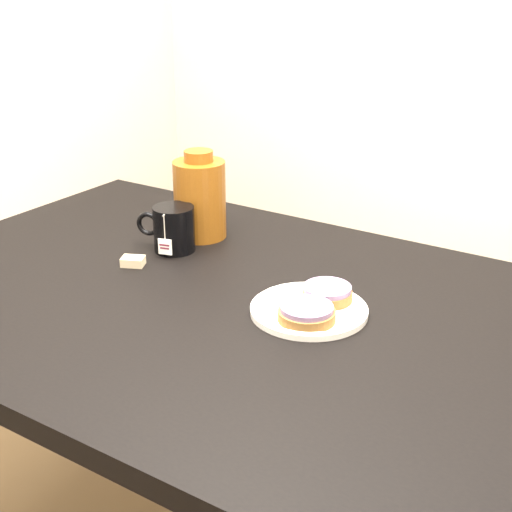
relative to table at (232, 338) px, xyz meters
The scene contains 7 objects.
table is the anchor object (origin of this frame).
plate 0.18m from the table, 10.06° to the left, with size 0.21×0.21×0.02m.
bagel_back 0.21m from the table, 23.61° to the left, with size 0.11×0.11×0.03m.
bagel_front 0.20m from the table, ahead, with size 0.13×0.13×0.03m.
mug 0.30m from the table, 151.87° to the left, with size 0.14×0.11×0.10m.
teabag_pouch 0.27m from the table, behind, with size 0.04×0.03×0.02m, color #C6B793.
bagel_package 0.37m from the table, 136.72° to the left, with size 0.13×0.13×0.20m.
Camera 1 is at (0.67, -0.96, 1.33)m, focal length 50.00 mm.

